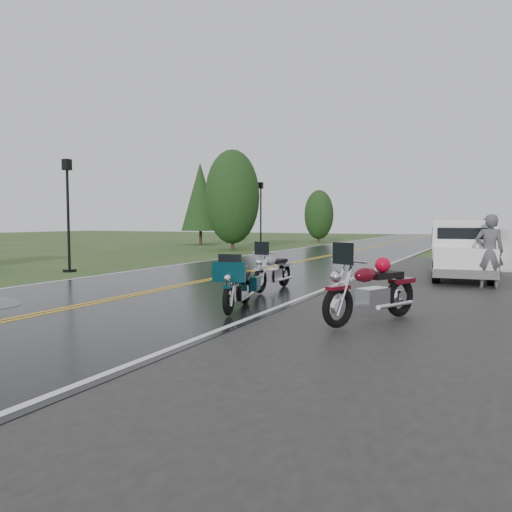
{
  "coord_description": "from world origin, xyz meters",
  "views": [
    {
      "loc": [
        7.88,
        -8.32,
        1.82
      ],
      "look_at": [
        2.8,
        2.0,
        1.0
      ],
      "focal_mm": 35.0,
      "sensor_mm": 36.0,
      "label": 1
    }
  ],
  "objects": [
    {
      "name": "motorcycle_teal",
      "position": [
        3.38,
        -0.33,
        0.57
      ],
      "size": [
        1.17,
        2.05,
        1.14
      ],
      "primitive_type": null,
      "rotation": [
        0.0,
        0.0,
        0.26
      ],
      "color": "#042A33",
      "rests_on": "ground"
    },
    {
      "name": "motorcycle_red",
      "position": [
        5.52,
        -0.5,
        0.69
      ],
      "size": [
        1.75,
        2.48,
        1.38
      ],
      "primitive_type": null,
      "rotation": [
        0.0,
        0.0,
        -0.43
      ],
      "color": "#560915",
      "rests_on": "ground"
    },
    {
      "name": "person_at_van",
      "position": [
        7.61,
        6.19,
        0.98
      ],
      "size": [
        0.78,
        0.57,
        1.96
      ],
      "primitive_type": "imported",
      "rotation": [
        0.0,
        0.0,
        3.29
      ],
      "color": "#504F55",
      "rests_on": "ground"
    },
    {
      "name": "tree_left_far",
      "position": [
        -5.86,
        31.56,
        1.87
      ],
      "size": [
        2.43,
        2.43,
        3.74
      ],
      "primitive_type": null,
      "color": "#1E3D19",
      "rests_on": "ground"
    },
    {
      "name": "pine_left_far",
      "position": [
        -12.54,
        23.69,
        3.02
      ],
      "size": [
        2.9,
        2.9,
        6.04
      ],
      "primitive_type": null,
      "color": "#1E3D19",
      "rests_on": "ground"
    },
    {
      "name": "van_white",
      "position": [
        6.25,
        6.7,
        0.94
      ],
      "size": [
        2.31,
        4.95,
        1.88
      ],
      "primitive_type": null,
      "rotation": [
        0.0,
        0.0,
        0.11
      ],
      "color": "white",
      "rests_on": "ground"
    },
    {
      "name": "lamp_post_far_left",
      "position": [
        -6.73,
        22.12,
        2.22
      ],
      "size": [
        0.38,
        0.38,
        4.44
      ],
      "primitive_type": null,
      "color": "black",
      "rests_on": "ground"
    },
    {
      "name": "motorcycle_silver",
      "position": [
        2.67,
        2.49,
        0.62
      ],
      "size": [
        0.77,
        2.09,
        1.23
      ],
      "primitive_type": null,
      "rotation": [
        0.0,
        0.0,
        0.01
      ],
      "color": "#A0A2A7",
      "rests_on": "ground"
    },
    {
      "name": "ground",
      "position": [
        0.0,
        0.0,
        0.0
      ],
      "size": [
        120.0,
        120.0,
        0.0
      ],
      "primitive_type": "plane",
      "color": "#2D471E",
      "rests_on": "ground"
    },
    {
      "name": "road",
      "position": [
        0.0,
        10.0,
        0.02
      ],
      "size": [
        8.0,
        100.0,
        0.04
      ],
      "primitive_type": "cube",
      "color": "black",
      "rests_on": "ground"
    },
    {
      "name": "tree_left_mid",
      "position": [
        -7.17,
        18.95,
        2.65
      ],
      "size": [
        3.4,
        3.4,
        5.31
      ],
      "primitive_type": null,
      "color": "#1E3D19",
      "rests_on": "ground"
    },
    {
      "name": "lamp_post_near_left",
      "position": [
        -5.83,
        4.55,
        2.01
      ],
      "size": [
        0.34,
        0.34,
        4.01
      ],
      "primitive_type": null,
      "color": "black",
      "rests_on": "ground"
    }
  ]
}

